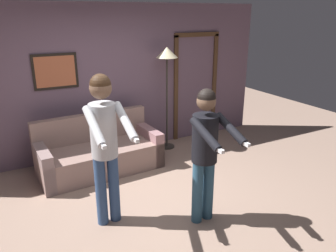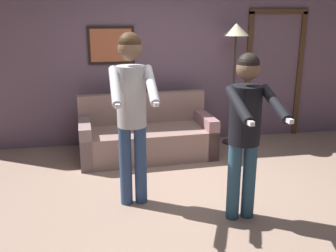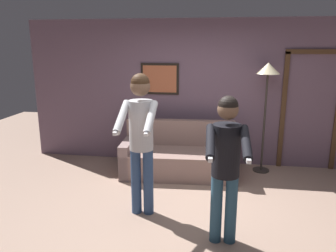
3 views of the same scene
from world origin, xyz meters
TOP-DOWN VIEW (x-y plane):
  - ground_plane at (0.00, 0.00)m, footprint 12.00×12.00m
  - back_wall_assembly at (0.02, 2.15)m, footprint 6.40×0.10m
  - couch at (-0.30, 1.49)m, footprint 1.94×0.95m
  - torchiere_lamp at (1.11, 1.81)m, footprint 0.38×0.38m
  - person_standing_left at (-0.61, 0.04)m, footprint 0.44×0.72m
  - person_standing_right at (0.42, -0.45)m, footprint 0.45×0.69m

SIDE VIEW (x-z plane):
  - ground_plane at x=0.00m, z-range 0.00..0.00m
  - couch at x=-0.30m, z-range -0.16..0.71m
  - person_standing_right at x=0.42m, z-range 0.17..1.82m
  - person_standing_left at x=-0.61m, z-range 0.21..2.03m
  - back_wall_assembly at x=0.02m, z-range 0.00..2.60m
  - torchiere_lamp at x=1.11m, z-range 0.67..2.54m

